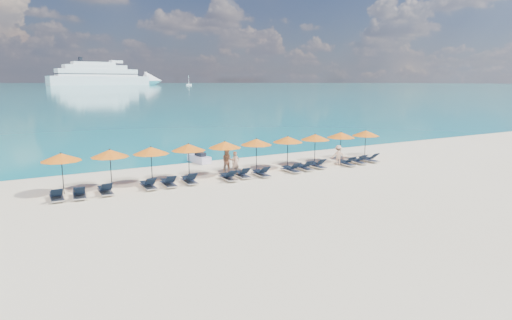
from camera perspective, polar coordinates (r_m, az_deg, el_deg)
ground at (r=23.99m, az=3.51°, el=-3.97°), size 1400.00×1400.00×0.00m
sea at (r=679.65m, az=-28.54°, el=8.79°), size 1600.00×1300.00×0.01m
cruise_ship at (r=593.16m, az=-18.90°, el=10.46°), size 150.08×47.67×41.27m
sailboat_near at (r=614.74m, az=-14.56°, el=9.78°), size 6.50×2.17×11.92m
sailboat_far at (r=556.87m, az=-8.94°, el=9.95°), size 6.83×2.28×12.52m
jetski at (r=31.96m, az=-7.56°, el=0.22°), size 1.14×2.28×0.78m
beachgoer_a at (r=27.56m, az=-2.76°, el=-0.44°), size 0.57×0.39×1.52m
beachgoer_b at (r=27.75m, az=-3.77°, el=-0.17°), size 0.93×0.70×1.71m
beachgoer_c at (r=31.17m, az=10.92°, el=0.62°), size 1.04×0.86×1.46m
umbrella_0 at (r=24.84m, az=-24.55°, el=0.35°), size 2.10×2.10×2.28m
umbrella_1 at (r=25.14m, az=-18.91°, el=0.85°), size 2.10×2.10×2.28m
umbrella_2 at (r=25.50m, az=-13.83°, el=1.25°), size 2.10×2.10×2.28m
umbrella_3 at (r=26.28m, az=-8.99°, el=1.69°), size 2.10×2.10×2.28m
umbrella_4 at (r=27.09m, az=-4.19°, el=2.06°), size 2.10×2.10×2.28m
umbrella_5 at (r=28.22m, az=0.05°, el=2.43°), size 2.10×2.10×2.28m
umbrella_6 at (r=29.53m, az=4.25°, el=2.76°), size 2.10×2.10×2.28m
umbrella_7 at (r=30.92m, az=7.90°, el=3.04°), size 2.10×2.10×2.28m
umbrella_8 at (r=32.44m, az=11.26°, el=3.29°), size 2.10×2.10×2.28m
umbrella_9 at (r=33.98m, az=14.42°, el=3.48°), size 2.10×2.10×2.28m
lounger_0 at (r=24.05m, az=-25.04°, el=-4.34°), size 0.64×1.71×0.66m
lounger_1 at (r=24.03m, az=-22.50°, el=-4.16°), size 0.75×1.74×0.66m
lounger_2 at (r=24.31m, az=-19.46°, el=-3.79°), size 0.63×1.71×0.66m
lounger_3 at (r=24.83m, az=-14.16°, el=-3.21°), size 0.63×1.70×0.66m
lounger_4 at (r=25.12m, az=-11.59°, el=-2.94°), size 0.69×1.72×0.66m
lounger_5 at (r=25.57m, az=-8.89°, el=-2.62°), size 0.71×1.73×0.66m
lounger_6 at (r=26.12m, az=-3.74°, el=-2.23°), size 0.69×1.72×0.66m
lounger_7 at (r=26.83m, az=-1.93°, el=-1.87°), size 0.69×1.72×0.66m
lounger_8 at (r=27.16m, az=0.67°, el=-1.71°), size 0.69×1.72×0.66m
lounger_9 at (r=28.47m, az=4.71°, el=-1.18°), size 0.62×1.70×0.66m
lounger_10 at (r=29.21m, az=6.42°, el=-0.91°), size 0.67×1.72×0.66m
lounger_11 at (r=30.01m, az=8.07°, el=-0.64°), size 0.64×1.71×0.66m
lounger_12 at (r=31.24m, az=11.92°, el=-0.32°), size 0.65×1.71×0.66m
lounger_13 at (r=32.16m, az=13.37°, el=-0.07°), size 0.70×1.73×0.66m
lounger_14 at (r=33.05m, az=14.80°, el=0.15°), size 0.76×1.75×0.66m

